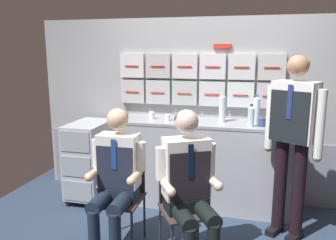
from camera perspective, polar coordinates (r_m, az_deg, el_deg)
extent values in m
cube|color=#9B9DA1|center=(4.11, 6.43, 1.68)|extent=(4.20, 0.06, 2.15)
cube|color=gray|center=(4.25, 6.14, -7.80)|extent=(4.12, 0.01, 0.74)
cube|color=#B9B5B7|center=(4.24, -5.86, 4.78)|extent=(0.30, 0.06, 0.29)
cylinder|color=red|center=(4.21, -6.04, 4.72)|extent=(0.17, 0.01, 0.01)
cube|color=#B3B8BD|center=(4.14, -1.62, 4.68)|extent=(0.30, 0.06, 0.29)
cylinder|color=red|center=(4.11, -1.77, 4.62)|extent=(0.17, 0.01, 0.01)
cube|color=#A8B5B1|center=(4.07, 2.80, 4.54)|extent=(0.30, 0.06, 0.29)
cylinder|color=red|center=(4.03, 2.69, 4.48)|extent=(0.17, 0.01, 0.01)
cube|color=silver|center=(4.01, 7.36, 4.37)|extent=(0.30, 0.06, 0.29)
cylinder|color=red|center=(3.98, 7.29, 4.31)|extent=(0.17, 0.01, 0.01)
cube|color=silver|center=(3.99, 12.01, 4.17)|extent=(0.30, 0.06, 0.29)
cylinder|color=red|center=(3.95, 11.98, 4.10)|extent=(0.17, 0.01, 0.01)
cube|color=#B2AEBB|center=(3.99, 16.68, 3.94)|extent=(0.30, 0.06, 0.29)
cylinder|color=red|center=(3.95, 16.70, 3.87)|extent=(0.17, 0.01, 0.01)
cube|color=silver|center=(4.22, -5.95, 9.02)|extent=(0.30, 0.06, 0.29)
cylinder|color=red|center=(4.18, -6.13, 8.99)|extent=(0.17, 0.01, 0.01)
cube|color=#B2ABAD|center=(4.12, -1.65, 9.02)|extent=(0.30, 0.06, 0.29)
cylinder|color=red|center=(4.08, -1.79, 8.99)|extent=(0.17, 0.01, 0.01)
cube|color=silver|center=(4.04, 2.84, 8.96)|extent=(0.30, 0.06, 0.29)
cylinder|color=red|center=(4.00, 2.73, 8.94)|extent=(0.17, 0.01, 0.01)
cube|color=silver|center=(3.99, 7.48, 8.85)|extent=(0.30, 0.06, 0.29)
cylinder|color=red|center=(3.95, 7.41, 8.82)|extent=(0.17, 0.01, 0.01)
cube|color=silver|center=(3.96, 12.20, 8.67)|extent=(0.30, 0.06, 0.29)
cylinder|color=red|center=(3.93, 12.17, 8.65)|extent=(0.17, 0.01, 0.01)
cube|color=#B3B6B3|center=(3.96, 16.94, 8.44)|extent=(0.30, 0.06, 0.29)
cylinder|color=red|center=(3.93, 16.96, 8.41)|extent=(0.17, 0.01, 0.01)
cube|color=red|center=(3.99, 9.06, 12.08)|extent=(0.20, 0.02, 0.05)
cube|color=#A6A9B2|center=(3.98, 5.91, -7.47)|extent=(1.93, 0.52, 0.96)
cube|color=#9799A3|center=(3.85, 6.06, -0.45)|extent=(1.96, 0.53, 0.03)
sphere|color=black|center=(4.25, -16.32, -13.13)|extent=(0.07, 0.07, 0.07)
sphere|color=black|center=(4.11, -12.47, -13.80)|extent=(0.07, 0.07, 0.07)
sphere|color=black|center=(4.69, -12.86, -10.56)|extent=(0.07, 0.07, 0.07)
sphere|color=black|center=(4.56, -9.33, -11.05)|extent=(0.07, 0.07, 0.07)
cube|color=#ABB4BA|center=(4.23, -12.96, -6.23)|extent=(0.40, 0.64, 0.87)
cube|color=#97A0A5|center=(4.06, -14.89, -11.43)|extent=(0.35, 0.01, 0.23)
cube|color=#97A0A5|center=(3.96, -15.11, -7.57)|extent=(0.35, 0.01, 0.23)
cube|color=#97A0A5|center=(3.88, -15.33, -3.52)|extent=(0.35, 0.01, 0.23)
cylinder|color=#28282D|center=(3.87, -15.25, -1.65)|extent=(0.32, 0.02, 0.02)
cylinder|color=#2D2D33|center=(3.22, -12.39, -17.59)|extent=(0.02, 0.02, 0.44)
cylinder|color=#2D2D33|center=(3.10, -6.03, -18.64)|extent=(0.02, 0.02, 0.44)
cylinder|color=#2D2D33|center=(3.51, -9.78, -14.93)|extent=(0.02, 0.02, 0.44)
cylinder|color=#2D2D33|center=(3.40, -3.96, -15.72)|extent=(0.02, 0.02, 0.44)
cube|color=#3C2D2F|center=(3.20, -8.16, -13.05)|extent=(0.41, 0.41, 0.02)
cube|color=#3C2D2F|center=(3.28, -7.05, -8.38)|extent=(0.37, 0.04, 0.40)
cylinder|color=#2D2D33|center=(3.34, -10.04, -8.13)|extent=(0.02, 0.02, 0.40)
cylinder|color=#2D2D33|center=(3.22, -4.07, -8.73)|extent=(0.02, 0.02, 0.40)
cylinder|color=#172232|center=(3.04, -12.21, -18.30)|extent=(0.10, 0.10, 0.43)
cylinder|color=#172232|center=(2.97, -8.80, -18.90)|extent=(0.10, 0.10, 0.43)
cylinder|color=#172232|center=(3.07, -11.02, -13.02)|extent=(0.14, 0.38, 0.13)
cylinder|color=#172232|center=(3.00, -7.70, -13.48)|extent=(0.14, 0.38, 0.13)
cube|color=#172232|center=(3.17, -8.20, -11.88)|extent=(0.34, 0.21, 0.12)
cube|color=white|center=(3.08, -8.22, -6.65)|extent=(0.36, 0.20, 0.47)
cube|color=#20263A|center=(3.00, -8.92, -7.92)|extent=(0.33, 0.02, 0.38)
cube|color=navy|center=(2.96, -9.05, -5.72)|extent=(0.04, 0.01, 0.27)
cylinder|color=white|center=(3.15, -11.79, -5.41)|extent=(0.08, 0.08, 0.26)
cylinder|color=#DFB98E|center=(3.09, -12.18, -8.63)|extent=(0.07, 0.24, 0.07)
sphere|color=#DFB98E|center=(3.00, -13.05, -9.28)|extent=(0.08, 0.08, 0.08)
cylinder|color=white|center=(3.00, -4.52, -6.04)|extent=(0.08, 0.08, 0.26)
cylinder|color=#DFB98E|center=(2.96, -5.49, -9.36)|extent=(0.07, 0.24, 0.07)
sphere|color=#DFB98E|center=(2.86, -6.18, -10.09)|extent=(0.08, 0.08, 0.08)
sphere|color=#DFB98E|center=(2.99, -8.42, 0.13)|extent=(0.19, 0.19, 0.19)
ellipsoid|color=gray|center=(3.00, -8.33, 0.50)|extent=(0.19, 0.17, 0.13)
cylinder|color=#2D2D33|center=(3.19, -1.31, -17.65)|extent=(0.02, 0.02, 0.44)
cylinder|color=#2D2D33|center=(3.29, 5.03, -16.73)|extent=(0.02, 0.02, 0.44)
cube|color=#3C2D2F|center=(2.97, 3.06, -14.91)|extent=(0.55, 0.55, 0.02)
cube|color=#3C2D2F|center=(3.05, 1.91, -9.85)|extent=(0.33, 0.21, 0.40)
cylinder|color=#2D2D33|center=(3.00, -1.35, -10.27)|extent=(0.02, 0.02, 0.40)
cylinder|color=#2D2D33|center=(3.10, 5.18, -9.54)|extent=(0.02, 0.02, 0.40)
cylinder|color=black|center=(2.77, 2.37, -15.59)|extent=(0.31, 0.40, 0.13)
cylinder|color=black|center=(2.83, 6.20, -15.02)|extent=(0.31, 0.40, 0.13)
cube|color=black|center=(2.94, 3.08, -13.67)|extent=(0.40, 0.35, 0.12)
cube|color=white|center=(2.84, 3.01, -7.89)|extent=(0.42, 0.37, 0.49)
cube|color=black|center=(2.76, 3.74, -9.37)|extent=(0.30, 0.18, 0.40)
cube|color=black|center=(2.71, 3.83, -6.88)|extent=(0.04, 0.03, 0.28)
cylinder|color=white|center=(2.77, -1.23, -7.26)|extent=(0.08, 0.08, 0.27)
cylinder|color=beige|center=(2.73, -0.18, -11.01)|extent=(0.18, 0.25, 0.07)
sphere|color=beige|center=(2.63, 0.50, -11.90)|extent=(0.08, 0.08, 0.08)
cylinder|color=white|center=(2.90, 7.07, -6.44)|extent=(0.08, 0.08, 0.27)
cylinder|color=beige|center=(2.85, 7.51, -10.08)|extent=(0.18, 0.25, 0.07)
sphere|color=beige|center=(2.76, 8.45, -10.88)|extent=(0.08, 0.08, 0.08)
sphere|color=beige|center=(2.74, 3.09, -0.27)|extent=(0.20, 0.20, 0.20)
ellipsoid|color=brown|center=(2.75, 3.00, 0.15)|extent=(0.25, 0.25, 0.14)
cube|color=black|center=(3.71, 17.37, -17.01)|extent=(0.19, 0.25, 0.06)
cube|color=black|center=(3.65, 20.33, -17.79)|extent=(0.19, 0.25, 0.06)
cylinder|color=black|center=(3.54, 18.20, -10.03)|extent=(0.12, 0.12, 0.89)
cylinder|color=black|center=(3.47, 20.92, -10.63)|extent=(0.12, 0.12, 0.89)
cube|color=white|center=(3.31, 20.37, 1.35)|extent=(0.45, 0.38, 0.55)
cube|color=black|center=(3.21, 19.52, 0.52)|extent=(0.32, 0.18, 0.46)
cube|color=navy|center=(3.19, 19.62, 2.83)|extent=(0.04, 0.03, 0.31)
cylinder|color=white|center=(3.42, 16.70, 0.44)|extent=(0.08, 0.08, 0.61)
sphere|color=#AA7A58|center=(3.49, 16.41, -4.47)|extent=(0.08, 0.08, 0.08)
cylinder|color=white|center=(3.25, 24.04, -0.65)|extent=(0.08, 0.08, 0.61)
sphere|color=#AA7A58|center=(3.32, 23.61, -5.80)|extent=(0.08, 0.08, 0.08)
sphere|color=#AA7A58|center=(3.27, 20.87, 8.45)|extent=(0.19, 0.19, 0.19)
ellipsoid|color=tan|center=(3.29, 20.99, 8.75)|extent=(0.25, 0.24, 0.14)
cylinder|color=silver|center=(3.62, 19.27, 0.69)|extent=(0.06, 0.06, 0.28)
cone|color=silver|center=(3.60, 19.43, 3.03)|extent=(0.06, 0.06, 0.02)
cylinder|color=black|center=(3.60, 19.45, 3.38)|extent=(0.03, 0.03, 0.02)
cylinder|color=silver|center=(3.64, 13.69, 0.40)|extent=(0.07, 0.07, 0.19)
cone|color=silver|center=(3.62, 13.77, 2.10)|extent=(0.07, 0.07, 0.02)
cylinder|color=black|center=(3.61, 13.79, 2.44)|extent=(0.03, 0.03, 0.02)
cylinder|color=silver|center=(3.82, 9.04, 1.75)|extent=(0.07, 0.07, 0.28)
cone|color=silver|center=(3.80, 9.11, 4.01)|extent=(0.07, 0.07, 0.02)
cylinder|color=silver|center=(3.80, 9.12, 4.34)|extent=(0.03, 0.03, 0.02)
cylinder|color=silver|center=(3.80, 14.50, 1.43)|extent=(0.08, 0.08, 0.27)
cone|color=silver|center=(3.78, 14.61, 3.65)|extent=(0.08, 0.08, 0.02)
cylinder|color=blue|center=(3.77, 14.63, 3.98)|extent=(0.03, 0.03, 0.02)
cylinder|color=silver|center=(3.76, 17.01, -0.35)|extent=(0.06, 0.06, 0.07)
cylinder|color=#382114|center=(3.76, 17.04, 0.11)|extent=(0.05, 0.05, 0.01)
cylinder|color=white|center=(3.95, -2.71, 0.76)|extent=(0.06, 0.06, 0.08)
cylinder|color=#382114|center=(3.95, -2.71, 1.26)|extent=(0.06, 0.06, 0.01)
cylinder|color=navy|center=(3.69, 15.40, -0.37)|extent=(0.07, 0.07, 0.09)
cylinder|color=#382114|center=(3.69, 15.43, 0.20)|extent=(0.06, 0.06, 0.01)
cylinder|color=white|center=(3.86, -0.08, 0.41)|extent=(0.06, 0.06, 0.07)
cylinder|color=#382114|center=(3.86, -0.08, 0.83)|extent=(0.05, 0.05, 0.01)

